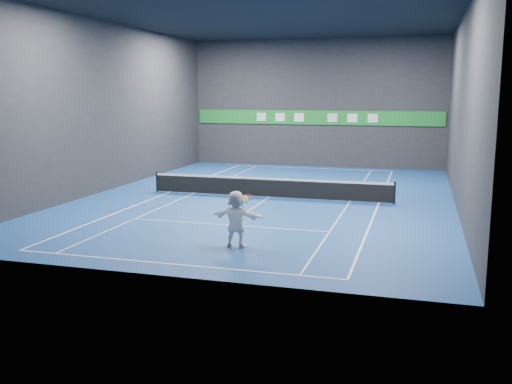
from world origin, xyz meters
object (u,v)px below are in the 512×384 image
(tennis_net, at_px, (269,187))
(tennis_racket, at_px, (247,198))
(player, at_px, (236,219))
(tennis_ball, at_px, (228,166))

(tennis_net, relative_size, tennis_racket, 22.98)
(player, distance_m, tennis_racket, 0.81)
(player, xyz_separation_m, tennis_racket, (0.38, 0.05, 0.72))
(player, height_order, tennis_racket, player)
(player, xyz_separation_m, tennis_net, (-1.35, 9.38, -0.44))
(tennis_net, xyz_separation_m, tennis_racket, (1.73, -9.34, 1.16))
(player, xyz_separation_m, tennis_ball, (-0.29, 0.04, 1.80))
(tennis_net, distance_m, tennis_racket, 9.57)
(player, distance_m, tennis_ball, 1.82)
(player, relative_size, tennis_racket, 3.59)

